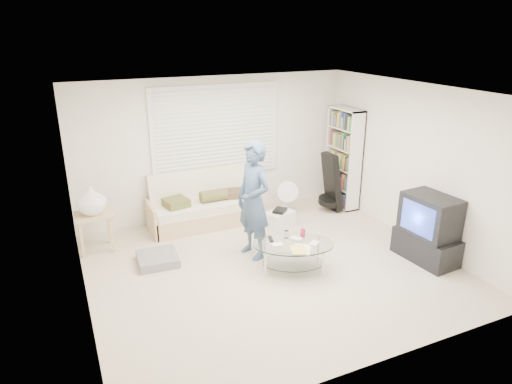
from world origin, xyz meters
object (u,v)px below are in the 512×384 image
futon_sofa (204,207)px  tv_unit (428,229)px  coffee_table (293,249)px  bookshelf (343,158)px

futon_sofa → tv_unit: (2.58, -2.60, 0.18)m
futon_sofa → coffee_table: (0.63, -2.08, 0.03)m
tv_unit → coffee_table: tv_unit is taller
futon_sofa → coffee_table: 2.17m
coffee_table → bookshelf: bearing=41.9°
futon_sofa → coffee_table: futon_sofa is taller
futon_sofa → bookshelf: bookshelf is taller
tv_unit → bookshelf: bearing=87.0°
futon_sofa → bookshelf: size_ratio=1.02×
bookshelf → tv_unit: size_ratio=1.87×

